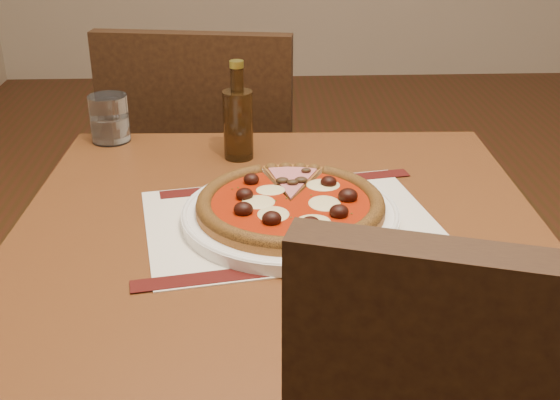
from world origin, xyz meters
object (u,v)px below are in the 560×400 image
object	(u,v)px
pizza	(290,204)
water_glass	(109,119)
plate	(290,215)
chair_far	(208,182)
bottle	(238,121)
table	(281,281)

from	to	relation	value
pizza	water_glass	size ratio (longest dim) A/B	3.10
plate	pizza	size ratio (longest dim) A/B	1.16
plate	water_glass	size ratio (longest dim) A/B	3.59
chair_far	bottle	world-z (taller)	bottle
plate	water_glass	distance (m)	0.49
chair_far	water_glass	bearing A→B (deg)	69.20
table	bottle	distance (m)	0.33
plate	chair_far	bearing A→B (deg)	104.08
pizza	bottle	bearing A→B (deg)	106.74
table	bottle	xyz separation A→B (m)	(-0.06, 0.27, 0.17)
table	plate	size ratio (longest dim) A/B	2.51
water_glass	bottle	bearing A→B (deg)	-21.54
chair_far	water_glass	distance (m)	0.43
table	plate	world-z (taller)	plate
plate	pizza	distance (m)	0.02
plate	bottle	size ratio (longest dim) A/B	1.81
chair_far	plate	distance (m)	0.72
table	pizza	world-z (taller)	pizza
chair_far	plate	bearing A→B (deg)	112.66
table	pizza	bearing A→B (deg)	17.14
bottle	water_glass	bearing A→B (deg)	158.46
chair_far	bottle	size ratio (longest dim) A/B	5.07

